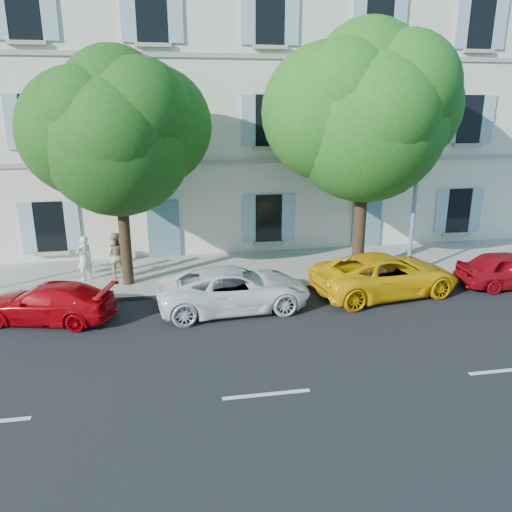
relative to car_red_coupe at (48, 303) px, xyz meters
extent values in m
plane|color=black|center=(5.65, -1.07, -0.58)|extent=(90.00, 90.00, 0.00)
cube|color=#A09E96|center=(5.65, 3.38, -0.50)|extent=(36.00, 4.50, 0.15)
cube|color=#9E998E|center=(5.65, 1.21, -0.50)|extent=(36.00, 0.16, 0.16)
cube|color=silver|center=(5.65, 9.13, 5.42)|extent=(28.00, 7.00, 12.00)
imported|color=#B0050C|center=(0.00, 0.00, 0.00)|extent=(4.26, 2.63, 1.15)
imported|color=white|center=(5.60, -0.07, 0.09)|extent=(4.96, 2.55, 1.34)
imported|color=#FABB0A|center=(10.83, 0.30, 0.12)|extent=(5.34, 3.07, 1.40)
imported|color=maroon|center=(15.54, 0.17, 0.07)|extent=(3.86, 1.75, 1.29)
cylinder|color=#3A2819|center=(2.16, 2.49, 1.12)|extent=(0.39, 0.39, 3.09)
ellipsoid|color=#236018|center=(2.16, 2.49, 4.52)|extent=(4.95, 4.95, 5.45)
cylinder|color=#3A2819|center=(10.58, 2.23, 1.28)|extent=(0.45, 0.45, 3.42)
ellipsoid|color=#2D7D20|center=(10.58, 2.23, 5.07)|extent=(5.55, 5.55, 6.11)
cylinder|color=#7293BF|center=(12.39, 1.71, 3.24)|extent=(0.15, 0.15, 7.33)
cylinder|color=#7293BF|center=(12.39, 1.06, 6.90)|extent=(0.38, 1.27, 0.09)
cube|color=#383A3D|center=(12.39, 0.42, 6.76)|extent=(0.32, 0.45, 0.16)
imported|color=white|center=(0.65, 3.15, 0.38)|extent=(0.70, 0.67, 1.62)
imported|color=tan|center=(1.71, 3.18, 0.42)|extent=(0.83, 0.65, 1.70)
camera|label=1|loc=(3.70, -14.67, 5.70)|focal=35.00mm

